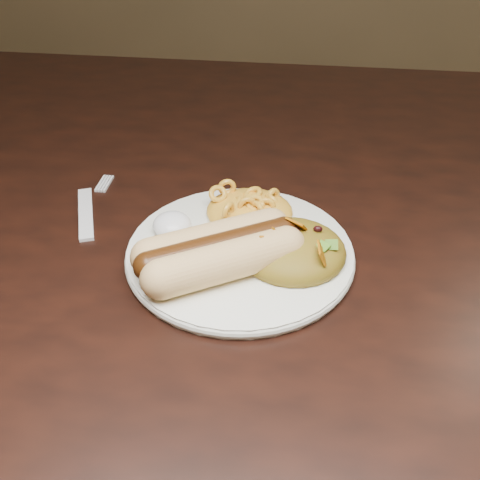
# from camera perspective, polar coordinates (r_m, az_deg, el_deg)

# --- Properties ---
(table) EXTENTS (1.60, 0.90, 0.75)m
(table) POSITION_cam_1_polar(r_m,az_deg,el_deg) (0.70, 3.83, -2.39)
(table) COLOR black
(table) RESTS_ON floor
(plate) EXTENTS (0.24, 0.24, 0.01)m
(plate) POSITION_cam_1_polar(r_m,az_deg,el_deg) (0.56, -0.00, -1.30)
(plate) COLOR white
(plate) RESTS_ON table
(hotdog) EXTENTS (0.13, 0.13, 0.04)m
(hotdog) POSITION_cam_1_polar(r_m,az_deg,el_deg) (0.52, -2.15, -1.06)
(hotdog) COLOR #FFBD8B
(hotdog) RESTS_ON plate
(mac_and_cheese) EXTENTS (0.10, 0.10, 0.04)m
(mac_and_cheese) POSITION_cam_1_polar(r_m,az_deg,el_deg) (0.59, 0.99, 4.04)
(mac_and_cheese) COLOR yellow
(mac_and_cheese) RESTS_ON plate
(sour_cream) EXTENTS (0.05, 0.05, 0.02)m
(sour_cream) POSITION_cam_1_polar(r_m,az_deg,el_deg) (0.58, -6.95, 1.85)
(sour_cream) COLOR white
(sour_cream) RESTS_ON plate
(taco_salad) EXTENTS (0.10, 0.10, 0.05)m
(taco_salad) POSITION_cam_1_polar(r_m,az_deg,el_deg) (0.54, 5.40, -0.18)
(taco_salad) COLOR #B7451A
(taco_salad) RESTS_ON plate
(fork) EXTENTS (0.06, 0.13, 0.00)m
(fork) POSITION_cam_1_polar(r_m,az_deg,el_deg) (0.64, -15.40, 2.61)
(fork) COLOR white
(fork) RESTS_ON table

